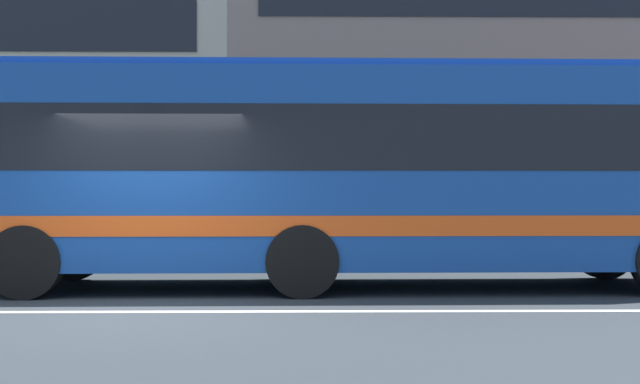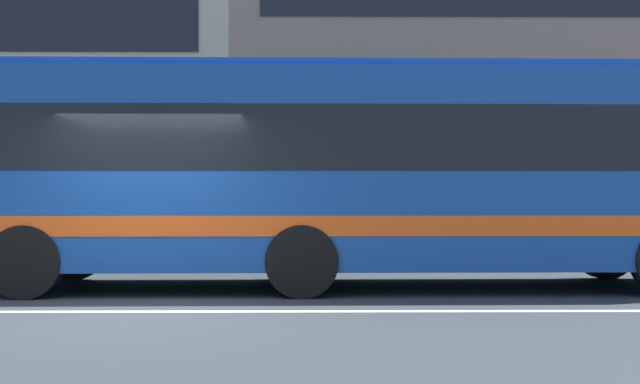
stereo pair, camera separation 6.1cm
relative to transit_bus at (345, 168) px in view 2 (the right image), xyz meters
name	(u,v)px [view 2 (the right image)]	position (x,y,z in m)	size (l,w,h in m)	color
ground_plane	(129,312)	(-2.71, -2.39, -1.82)	(160.00, 160.00, 0.00)	#2C3237
lane_centre_line	(129,312)	(-2.71, -2.39, -1.81)	(60.00, 0.16, 0.01)	silver
hedge_row_far	(50,243)	(-5.67, 3.73, -1.38)	(19.64, 1.10, 0.88)	#376A36
apartment_block_right	(566,40)	(7.64, 13.33, 4.51)	(20.67, 9.05, 12.66)	gray
transit_bus	(345,168)	(0.00, 0.00, 0.00)	(10.85, 2.71, 3.30)	navy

